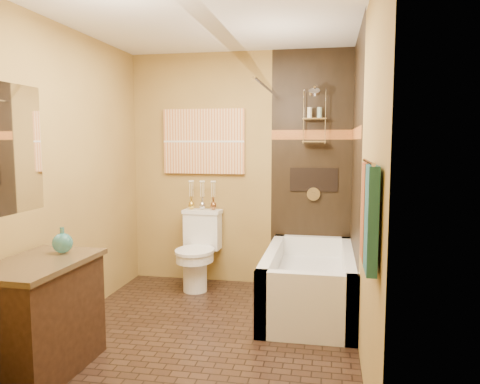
% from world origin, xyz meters
% --- Properties ---
extents(floor, '(3.00, 3.00, 0.00)m').
position_xyz_m(floor, '(0.00, 0.00, 0.00)').
color(floor, black).
rests_on(floor, ground).
extents(wall_left, '(0.02, 3.00, 2.50)m').
position_xyz_m(wall_left, '(-1.20, 0.00, 1.25)').
color(wall_left, '#A88741').
rests_on(wall_left, floor).
extents(wall_right, '(0.02, 3.00, 2.50)m').
position_xyz_m(wall_right, '(1.20, 0.00, 1.25)').
color(wall_right, '#A88741').
rests_on(wall_right, floor).
extents(wall_back, '(2.40, 0.02, 2.50)m').
position_xyz_m(wall_back, '(0.00, 1.50, 1.25)').
color(wall_back, '#A88741').
rests_on(wall_back, floor).
extents(wall_front, '(2.40, 0.02, 2.50)m').
position_xyz_m(wall_front, '(0.00, -1.50, 1.25)').
color(wall_front, '#A88741').
rests_on(wall_front, floor).
extents(ceiling, '(3.00, 3.00, 0.00)m').
position_xyz_m(ceiling, '(0.00, 0.00, 2.50)').
color(ceiling, silver).
rests_on(ceiling, wall_back).
extents(alcove_tile_back, '(0.85, 0.01, 2.50)m').
position_xyz_m(alcove_tile_back, '(0.78, 1.49, 1.25)').
color(alcove_tile_back, black).
rests_on(alcove_tile_back, wall_back).
extents(alcove_tile_right, '(0.01, 1.50, 2.50)m').
position_xyz_m(alcove_tile_right, '(1.19, 0.75, 1.25)').
color(alcove_tile_right, black).
rests_on(alcove_tile_right, wall_right).
extents(mosaic_band_back, '(0.85, 0.01, 0.10)m').
position_xyz_m(mosaic_band_back, '(0.78, 1.48, 1.62)').
color(mosaic_band_back, '#93431A').
rests_on(mosaic_band_back, alcove_tile_back).
extents(mosaic_band_right, '(0.01, 1.50, 0.10)m').
position_xyz_m(mosaic_band_right, '(1.18, 0.75, 1.62)').
color(mosaic_band_right, '#93431A').
rests_on(mosaic_band_right, alcove_tile_right).
extents(alcove_niche, '(0.50, 0.01, 0.25)m').
position_xyz_m(alcove_niche, '(0.80, 1.48, 1.15)').
color(alcove_niche, black).
rests_on(alcove_niche, alcove_tile_back).
extents(shower_fixtures, '(0.24, 0.33, 1.16)m').
position_xyz_m(shower_fixtures, '(0.80, 1.38, 1.67)').
color(shower_fixtures, silver).
rests_on(shower_fixtures, floor).
extents(curtain_rod, '(0.03, 1.55, 0.03)m').
position_xyz_m(curtain_rod, '(0.40, 0.75, 2.02)').
color(curtain_rod, silver).
rests_on(curtain_rod, wall_back).
extents(towel_bar, '(0.02, 0.55, 0.02)m').
position_xyz_m(towel_bar, '(1.15, -1.05, 1.45)').
color(towel_bar, silver).
rests_on(towel_bar, wall_right).
extents(towel_teal, '(0.05, 0.22, 0.52)m').
position_xyz_m(towel_teal, '(1.16, -1.18, 1.18)').
color(towel_teal, '#1B4E5B').
rests_on(towel_teal, towel_bar).
extents(towel_rust, '(0.05, 0.22, 0.52)m').
position_xyz_m(towel_rust, '(1.16, -0.92, 1.18)').
color(towel_rust, maroon).
rests_on(towel_rust, towel_bar).
extents(sunset_painting, '(0.90, 0.04, 0.70)m').
position_xyz_m(sunset_painting, '(-0.39, 1.48, 1.55)').
color(sunset_painting, '#D06A31').
rests_on(sunset_painting, wall_back).
extents(bathtub, '(0.80, 1.50, 0.55)m').
position_xyz_m(bathtub, '(0.80, 0.75, 0.22)').
color(bathtub, white).
rests_on(bathtub, floor).
extents(toilet, '(0.42, 0.62, 0.81)m').
position_xyz_m(toilet, '(-0.39, 1.21, 0.41)').
color(toilet, white).
rests_on(toilet, floor).
extents(vanity, '(0.56, 0.89, 0.77)m').
position_xyz_m(vanity, '(-0.92, -0.77, 0.39)').
color(vanity, black).
rests_on(vanity, floor).
extents(teal_bottle, '(0.18, 0.18, 0.22)m').
position_xyz_m(teal_bottle, '(-0.87, -0.54, 0.86)').
color(teal_bottle, teal).
rests_on(teal_bottle, vanity).
extents(bud_vases, '(0.31, 0.07, 0.31)m').
position_xyz_m(bud_vases, '(-0.39, 1.39, 0.98)').
color(bud_vases, gold).
rests_on(bud_vases, toilet).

